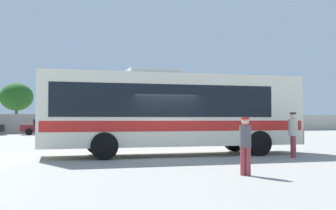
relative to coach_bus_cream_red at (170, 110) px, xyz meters
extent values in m
plane|color=gray|center=(-0.56, 9.27, -1.93)|extent=(300.00, 300.00, 0.00)
cube|color=#B2AD9E|center=(-0.56, 28.10, -0.94)|extent=(80.00, 0.30, 1.98)
cube|color=silver|center=(0.12, -0.01, -0.02)|extent=(11.16, 3.33, 2.93)
cube|color=black|center=(-0.43, 0.03, 0.33)|extent=(9.18, 3.22, 1.29)
cube|color=red|center=(0.12, -0.01, -0.67)|extent=(10.94, 3.34, 0.41)
cube|color=#19212D|center=(5.62, -0.40, 0.51)|extent=(0.20, 2.29, 1.53)
cube|color=red|center=(5.63, -0.41, -1.13)|extent=(0.24, 2.50, 0.70)
cube|color=#B2B2B2|center=(-0.70, 0.05, 1.57)|extent=(2.29, 1.56, 0.24)
cylinder|color=black|center=(3.61, 0.97, -1.41)|extent=(1.06, 0.37, 1.04)
cylinder|color=black|center=(3.44, -1.47, -1.41)|extent=(1.06, 0.37, 1.04)
cylinder|color=black|center=(-2.81, 1.43, -1.41)|extent=(1.06, 0.37, 1.04)
cylinder|color=black|center=(-2.98, -1.01, -1.41)|extent=(1.06, 0.37, 1.04)
cylinder|color=#99383D|center=(4.35, -2.49, -1.50)|extent=(0.16, 0.16, 0.86)
cylinder|color=#99383D|center=(4.30, -2.65, -1.50)|extent=(0.16, 0.16, 0.86)
cylinder|color=#B7B2A8|center=(4.33, -2.57, -0.73)|extent=(0.45, 0.45, 0.68)
sphere|color=beige|center=(4.33, -2.57, -0.27)|extent=(0.23, 0.23, 0.23)
cylinder|color=#262628|center=(4.33, -2.57, -0.16)|extent=(0.25, 0.25, 0.07)
cylinder|color=#99383D|center=(-0.05, -6.50, -1.55)|extent=(0.14, 0.14, 0.76)
cylinder|color=#99383D|center=(-0.17, -6.43, -1.55)|extent=(0.14, 0.14, 0.76)
cylinder|color=#4C4C51|center=(-0.11, -6.47, -0.86)|extent=(0.43, 0.43, 0.60)
sphere|color=beige|center=(-0.11, -6.47, -0.46)|extent=(0.21, 0.21, 0.21)
cylinder|color=red|center=(-0.11, -6.47, -0.37)|extent=(0.22, 0.22, 0.06)
cube|color=maroon|center=(-3.96, 24.66, -1.29)|extent=(4.37, 2.00, 0.64)
cube|color=black|center=(-3.74, 24.65, -0.71)|extent=(2.43, 1.76, 0.52)
cylinder|color=black|center=(-5.32, 23.84, -1.61)|extent=(0.65, 0.25, 0.64)
cylinder|color=black|center=(-5.24, 25.60, -1.61)|extent=(0.65, 0.25, 0.64)
cylinder|color=black|center=(-2.67, 23.72, -1.61)|extent=(0.65, 0.25, 0.64)
cylinder|color=black|center=(-2.59, 25.48, -1.61)|extent=(0.65, 0.25, 0.64)
cube|color=maroon|center=(2.35, 24.69, -1.30)|extent=(4.26, 1.90, 0.62)
cube|color=black|center=(2.13, 24.69, -0.74)|extent=(2.36, 1.71, 0.50)
cylinder|color=black|center=(3.67, 25.54, -1.61)|extent=(0.65, 0.24, 0.64)
cylinder|color=black|center=(3.63, 23.77, -1.61)|extent=(0.65, 0.24, 0.64)
cylinder|color=black|center=(1.06, 25.60, -1.61)|extent=(0.65, 0.24, 0.64)
cylinder|color=black|center=(1.02, 23.84, -1.61)|extent=(0.65, 0.24, 0.64)
cylinder|color=brown|center=(-6.55, 31.80, -0.59)|extent=(0.32, 0.32, 2.68)
ellipsoid|color=#23561E|center=(-6.55, 31.80, 2.00)|extent=(3.58, 3.58, 3.05)
camera|label=1|loc=(-5.88, -16.41, -0.36)|focal=43.98mm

